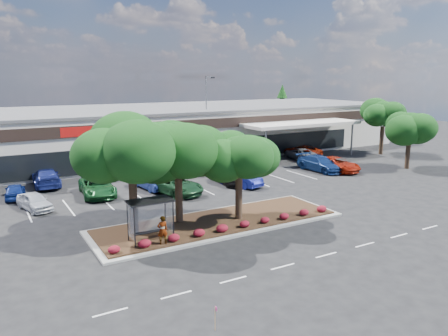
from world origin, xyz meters
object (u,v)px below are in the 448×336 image
light_pole (207,122)px  car_1 (97,187)px  survey_stake (215,315)px  car_0 (34,201)px

light_pole → car_1: bearing=-145.8°
survey_stake → car_1: (1.08, 23.51, 0.12)m
car_0 → car_1: size_ratio=0.70×
car_0 → car_1: car_1 is taller
car_0 → car_1: bearing=2.7°
survey_stake → car_1: bearing=87.4°
light_pole → survey_stake: bearing=-117.3°
survey_stake → light_pole: bearing=62.7°
car_0 → light_pole: bearing=15.0°
survey_stake → car_0: car_0 is taller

